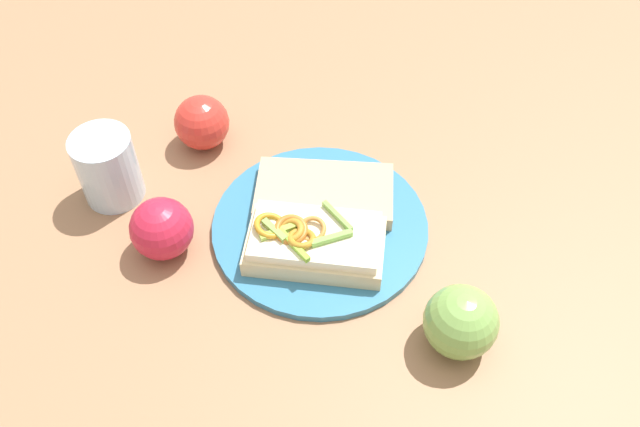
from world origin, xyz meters
TOP-DOWN VIEW (x-y plane):
  - ground_plane at (0.00, 0.00)m, footprint 2.00×2.00m
  - plate at (0.00, 0.00)m, footprint 0.26×0.26m
  - sandwich at (-0.02, -0.04)m, footprint 0.18×0.16m
  - bread_slice_side at (0.02, 0.04)m, footprint 0.19×0.16m
  - apple_0 at (-0.09, 0.20)m, footprint 0.10×0.10m
  - apple_1 at (0.07, -0.20)m, footprint 0.10×0.10m
  - apple_2 at (-0.18, 0.05)m, footprint 0.10×0.10m
  - drinking_glass at (-0.22, 0.16)m, footprint 0.08×0.08m

SIDE VIEW (x-z plane):
  - ground_plane at x=0.00m, z-range 0.00..0.00m
  - plate at x=0.00m, z-range 0.00..0.01m
  - bread_slice_side at x=0.02m, z-range 0.01..0.03m
  - sandwich at x=-0.02m, z-range 0.01..0.05m
  - apple_0 at x=-0.09m, z-range 0.00..0.07m
  - apple_2 at x=-0.18m, z-range 0.00..0.07m
  - apple_1 at x=0.07m, z-range 0.00..0.08m
  - drinking_glass at x=-0.22m, z-range 0.00..0.09m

